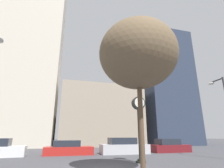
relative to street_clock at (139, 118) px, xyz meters
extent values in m
cube|color=beige|center=(-12.28, 22.23, 14.77)|extent=(11.58, 12.00, 35.29)
cube|color=gray|center=(1.47, 22.23, 2.30)|extent=(14.19, 12.00, 10.36)
cube|color=#2D384C|center=(15.47, 22.23, 8.90)|extent=(9.82, 12.00, 23.55)
cylinder|color=black|center=(0.00, 0.00, -2.82)|extent=(0.65, 0.65, 0.12)
cylinder|color=black|center=(0.00, 0.00, -2.71)|extent=(0.43, 0.43, 0.10)
cylinder|color=black|center=(0.00, 0.00, -1.04)|extent=(0.22, 0.22, 3.24)
cylinder|color=black|center=(0.00, 0.00, 1.02)|extent=(0.89, 0.40, 0.89)
cylinder|color=white|center=(0.00, -0.21, 1.02)|extent=(0.73, 0.02, 0.73)
cylinder|color=white|center=(0.00, 0.21, 1.02)|extent=(0.73, 0.02, 0.73)
sphere|color=black|center=(0.00, 0.00, 1.53)|extent=(0.12, 0.12, 0.12)
cube|color=red|center=(-4.32, 6.41, -2.52)|extent=(4.46, 2.02, 0.72)
cube|color=#232833|center=(-4.54, 6.42, -1.88)|extent=(2.47, 1.73, 0.56)
cube|color=#BCBCC1|center=(0.97, 5.97, -2.43)|extent=(4.70, 1.93, 0.89)
cube|color=#232833|center=(0.74, 5.97, -1.67)|extent=(2.59, 1.69, 0.62)
cube|color=maroon|center=(6.29, 6.35, -2.50)|extent=(4.25, 1.86, 0.77)
cube|color=#232833|center=(6.08, 6.34, -1.80)|extent=(2.34, 1.61, 0.62)
cylinder|color=#38383D|center=(7.24, -0.10, 3.31)|extent=(0.11, 1.20, 0.11)
ellipsoid|color=silver|center=(7.24, 0.50, 3.21)|extent=(0.36, 0.60, 0.24)
cylinder|color=brown|center=(-1.46, -3.48, -0.57)|extent=(0.24, 0.24, 4.61)
ellipsoid|color=brown|center=(-1.46, -3.48, 2.98)|extent=(4.15, 4.15, 3.73)
camera|label=1|loc=(-5.06, -11.31, -1.23)|focal=28.00mm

